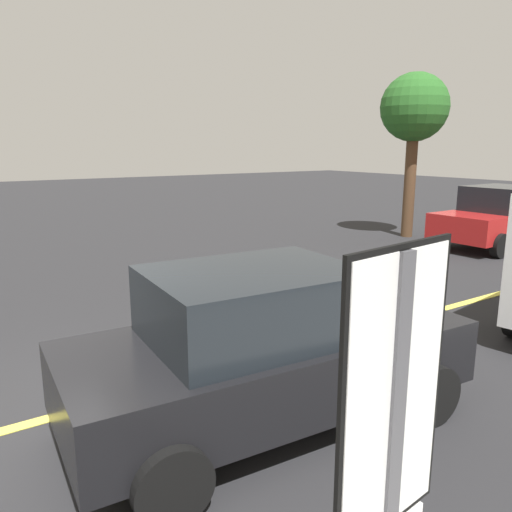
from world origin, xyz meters
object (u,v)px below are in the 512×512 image
at_px(car_black_mid_road, 266,348).
at_px(tree_left_verge, 414,111).
at_px(car_red_crossing, 498,217).
at_px(speed_limit_sign, 389,466).

height_order(car_black_mid_road, tree_left_verge, tree_left_verge).
xyz_separation_m(car_red_crossing, tree_left_verge, (-0.80, 2.49, 3.00)).
bearing_deg(tree_left_verge, car_red_crossing, -72.24).
relative_size(car_red_crossing, tree_left_verge, 0.79).
bearing_deg(speed_limit_sign, car_black_mid_road, 62.40).
bearing_deg(car_black_mid_road, tree_left_verge, 33.36).
height_order(car_black_mid_road, car_red_crossing, car_red_crossing).
bearing_deg(car_red_crossing, car_black_mid_road, -159.28).
relative_size(speed_limit_sign, car_black_mid_road, 0.60).
xyz_separation_m(car_black_mid_road, car_red_crossing, (10.78, 4.08, 0.02)).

